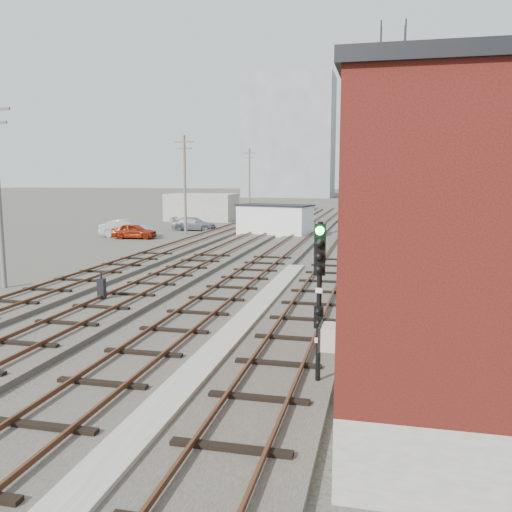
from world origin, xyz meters
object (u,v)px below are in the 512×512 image
(car_red, at_px, (134,231))
(car_grey, at_px, (194,224))
(switch_stand, at_px, (102,290))
(car_silver, at_px, (127,228))
(signal_mast, at_px, (319,291))
(site_trailer, at_px, (275,220))

(car_red, height_order, car_grey, same)
(switch_stand, relative_size, car_silver, 0.27)
(signal_mast, xyz_separation_m, car_silver, (-20.45, 30.70, -1.77))
(car_red, bearing_deg, car_grey, -23.92)
(signal_mast, xyz_separation_m, switch_stand, (-9.96, 7.16, -1.93))
(site_trailer, xyz_separation_m, car_grey, (-8.71, 2.83, -0.77))
(car_red, height_order, car_silver, car_silver)
(car_red, xyz_separation_m, car_grey, (2.56, 7.93, -0.00))
(signal_mast, bearing_deg, car_grey, 113.92)
(signal_mast, relative_size, switch_stand, 3.35)
(car_red, relative_size, car_grey, 0.85)
(switch_stand, relative_size, car_grey, 0.28)
(switch_stand, height_order, car_silver, car_silver)
(signal_mast, xyz_separation_m, car_grey, (-16.61, 37.45, -1.88))
(car_silver, bearing_deg, signal_mast, -154.87)
(car_red, relative_size, car_silver, 0.82)
(switch_stand, height_order, site_trailer, site_trailer)
(switch_stand, distance_m, site_trailer, 27.55)
(signal_mast, bearing_deg, car_silver, 123.67)
(switch_stand, xyz_separation_m, car_silver, (-10.50, 23.54, 0.16))
(signal_mast, height_order, car_red, signal_mast)
(switch_stand, height_order, car_grey, switch_stand)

